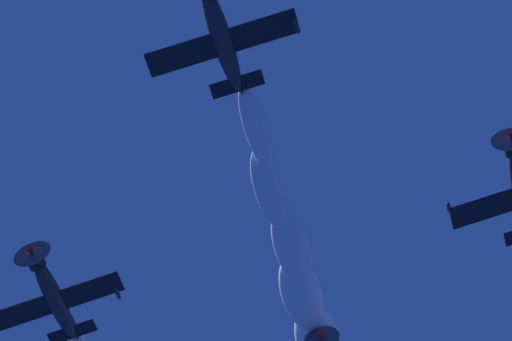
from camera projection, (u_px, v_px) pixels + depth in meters
name	position (u px, v px, depth m)	size (l,w,h in m)	color
airplane_lead	(220.00, 34.00, 58.60)	(7.17, 6.90, 2.75)	#232328
airplane_right_wingman	(53.00, 295.00, 65.98)	(7.12, 6.89, 3.03)	#232328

